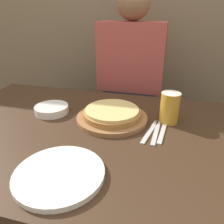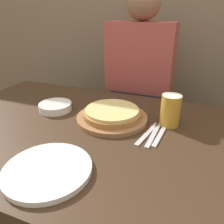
# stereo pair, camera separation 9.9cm
# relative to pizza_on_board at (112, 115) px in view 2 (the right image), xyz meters

# --- Properties ---
(dining_table) EXTENTS (1.49, 0.93, 0.74)m
(dining_table) POSITION_rel_pizza_on_board_xyz_m (-0.06, -0.11, -0.39)
(dining_table) COLOR #3D2819
(dining_table) RESTS_ON ground_plane
(pizza_on_board) EXTENTS (0.32, 0.32, 0.06)m
(pizza_on_board) POSITION_rel_pizza_on_board_xyz_m (0.00, 0.00, 0.00)
(pizza_on_board) COLOR #99663D
(pizza_on_board) RESTS_ON dining_table
(beer_glass) EXTENTS (0.08, 0.08, 0.14)m
(beer_glass) POSITION_rel_pizza_on_board_xyz_m (0.25, 0.05, 0.05)
(beer_glass) COLOR gold
(beer_glass) RESTS_ON dining_table
(dinner_plate) EXTENTS (0.28, 0.28, 0.02)m
(dinner_plate) POSITION_rel_pizza_on_board_xyz_m (-0.06, -0.41, -0.02)
(dinner_plate) COLOR white
(dinner_plate) RESTS_ON dining_table
(side_bowl) EXTENTS (0.16, 0.16, 0.04)m
(side_bowl) POSITION_rel_pizza_on_board_xyz_m (-0.31, -0.00, -0.01)
(side_bowl) COLOR white
(side_bowl) RESTS_ON dining_table
(fork) EXTENTS (0.06, 0.20, 0.00)m
(fork) POSITION_rel_pizza_on_board_xyz_m (0.18, -0.07, -0.02)
(fork) COLOR silver
(fork) RESTS_ON dining_table
(dinner_knife) EXTENTS (0.03, 0.21, 0.00)m
(dinner_knife) POSITION_rel_pizza_on_board_xyz_m (0.21, -0.07, -0.02)
(dinner_knife) COLOR silver
(dinner_knife) RESTS_ON dining_table
(spoon) EXTENTS (0.03, 0.18, 0.00)m
(spoon) POSITION_rel_pizza_on_board_xyz_m (0.23, -0.07, -0.02)
(spoon) COLOR silver
(spoon) RESTS_ON dining_table
(diner_person) EXTENTS (0.41, 0.20, 1.34)m
(diner_person) POSITION_rel_pizza_on_board_xyz_m (-0.01, 0.53, -0.11)
(diner_person) COLOR #33333D
(diner_person) RESTS_ON ground_plane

